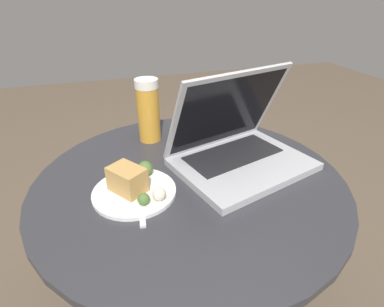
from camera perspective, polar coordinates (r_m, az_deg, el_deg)
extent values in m
cylinder|color=#515156|center=(0.91, -0.38, -18.90)|extent=(0.06, 0.06, 0.51)
cylinder|color=#2D2D33|center=(0.73, -0.45, -4.98)|extent=(0.74, 0.74, 0.02)
cube|color=#B2B2B7|center=(0.77, 9.53, -1.89)|extent=(0.37, 0.32, 0.02)
cube|color=black|center=(0.79, 7.86, -0.12)|extent=(0.27, 0.18, 0.00)
cube|color=#B2B2B7|center=(0.77, 6.68, 8.05)|extent=(0.34, 0.19, 0.22)
cube|color=black|center=(0.77, 6.80, 7.90)|extent=(0.31, 0.16, 0.20)
cylinder|color=gold|center=(0.88, -8.27, 7.35)|extent=(0.06, 0.06, 0.16)
cylinder|color=white|center=(0.85, -8.71, 13.06)|extent=(0.07, 0.07, 0.02)
cylinder|color=white|center=(0.68, -10.90, -7.17)|extent=(0.18, 0.18, 0.01)
cube|color=tan|center=(0.66, -12.23, -4.85)|extent=(0.09, 0.09, 0.06)
sphere|color=#4C6B33|center=(0.63, -9.19, -8.57)|extent=(0.03, 0.03, 0.03)
sphere|color=#4C6B33|center=(0.71, -8.92, -2.84)|extent=(0.04, 0.04, 0.04)
sphere|color=beige|center=(0.63, -6.26, -7.67)|extent=(0.03, 0.03, 0.03)
cube|color=silver|center=(0.64, -9.50, -10.27)|extent=(0.03, 0.11, 0.00)
cube|color=silver|center=(0.70, -9.75, -6.13)|extent=(0.03, 0.05, 0.00)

